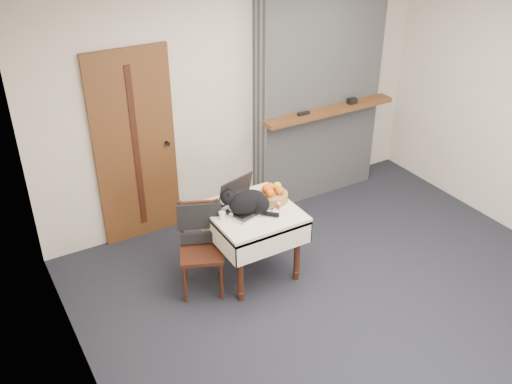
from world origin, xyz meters
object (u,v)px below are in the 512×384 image
laptop (243,202)px  cream_jar (222,215)px  chair (200,234)px  door (135,148)px  pill_bottle (279,206)px  side_table (253,221)px  cat (248,202)px  fruit_basket (273,194)px

laptop → cream_jar: (-0.24, -0.06, -0.04)m
chair → door: bearing=122.5°
laptop → pill_bottle: 0.33m
side_table → cat: size_ratio=1.68×
door → side_table: (0.66, -1.17, -0.41)m
side_table → cream_jar: cream_jar is taller
fruit_basket → chair: (-0.74, 0.03, -0.21)m
side_table → laptop: bearing=131.3°
cat → pill_bottle: bearing=7.5°
fruit_basket → chair: chair is taller
laptop → cat: 0.10m
laptop → cream_jar: size_ratio=6.76×
cream_jar → side_table: bearing=-2.5°
cream_jar → fruit_basket: 0.56m
side_table → laptop: laptop is taller
door → side_table: size_ratio=2.56×
door → chair: bearing=-80.8°
laptop → pill_bottle: size_ratio=6.92×
chair → fruit_basket: bearing=20.9°
fruit_basket → chair: size_ratio=0.32×
laptop → chair: size_ratio=0.54×
cat → chair: 0.52m
door → chair: door is taller
side_table → pill_bottle: (0.21, -0.10, 0.15)m
door → cream_jar: (0.36, -1.15, -0.27)m
door → laptop: 1.27m
side_table → pill_bottle: bearing=-25.4°
pill_bottle → cat: bearing=163.0°
side_table → cat: bearing=-161.2°
cream_jar → fruit_basket: (0.56, 0.05, 0.03)m
side_table → pill_bottle: size_ratio=11.67×
door → laptop: size_ratio=4.32×
cat → fruit_basket: bearing=39.1°
cream_jar → fruit_basket: fruit_basket is taller
pill_bottle → side_table: bearing=154.6°
door → cat: door is taller
door → cat: (0.61, -1.18, -0.19)m
side_table → cream_jar: bearing=177.5°
cat → cream_jar: (-0.25, 0.03, -0.08)m
pill_bottle → fruit_basket: size_ratio=0.24×
laptop → fruit_basket: laptop is taller
pill_bottle → fruit_basket: fruit_basket is taller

